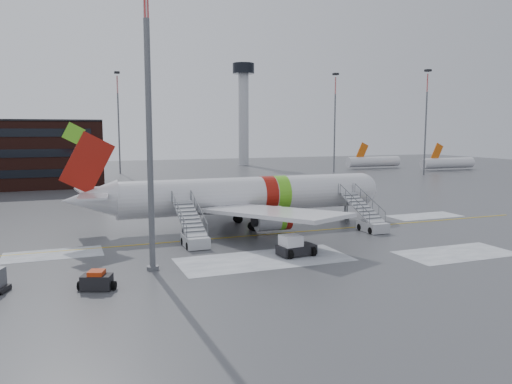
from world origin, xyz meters
name	(u,v)px	position (x,y,z in m)	size (l,w,h in m)	color
ground	(282,231)	(0.00, 0.00, 0.00)	(260.00, 260.00, 0.00)	#494C4F
airliner	(241,196)	(-3.17, 3.65, 3.42)	(35.03, 32.97, 11.18)	silver
airstair_fwd	(369,220)	(8.64, -2.88, 1.06)	(2.05, 7.70, 3.48)	#B1B3B9
airstair_aft	(193,234)	(-10.13, -2.88, 1.06)	(2.05, 7.70, 3.48)	#B0B3B7
pushback_tug	(294,247)	(-3.21, -9.75, 0.79)	(3.26, 2.58, 1.78)	black
baggage_tractor	(97,282)	(-19.15, -13.13, 0.55)	(2.62, 1.74, 1.29)	black
light_mast_near	(149,108)	(-14.94, -9.73, 12.01)	(1.20, 1.20, 23.06)	#595B60
control_tower	(244,102)	(30.00, 95.00, 18.75)	(6.40, 6.40, 30.00)	#B2B5BA
light_mast_far_ne	(335,116)	(42.00, 62.00, 13.84)	(1.20, 1.20, 24.25)	#595B60
light_mast_far_n	(118,116)	(-8.00, 78.00, 13.84)	(1.20, 1.20, 24.25)	#595B60
light_mast_far_e	(426,115)	(58.00, 48.00, 13.84)	(1.20, 1.20, 24.25)	#595B60
distant_aircraft	(397,169)	(62.50, 64.00, 0.00)	(35.00, 18.00, 8.00)	#D8590C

